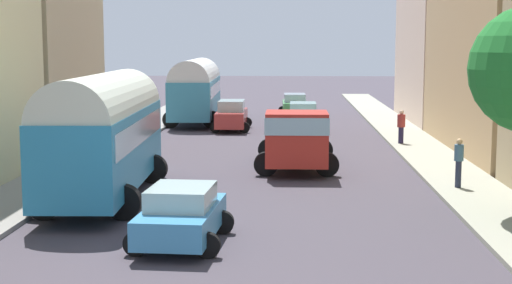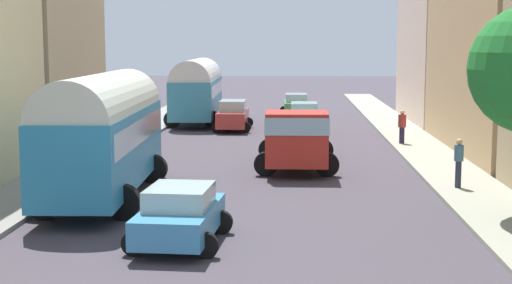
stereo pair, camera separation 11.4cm
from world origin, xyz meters
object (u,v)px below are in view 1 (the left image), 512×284
Objects in this scene: car_3 at (232,115)px; pedestrian_2 at (459,161)px; parked_bus_1 at (196,88)px; car_0 at (303,118)px; parked_bus_0 at (104,130)px; car_1 at (295,105)px; car_2 at (181,215)px; cargo_truck_0 at (296,139)px; pedestrian_1 at (401,126)px.

pedestrian_2 is (8.93, -17.45, 0.19)m from car_3.
parked_bus_1 reaches higher than car_0.
parked_bus_1 is 5.01m from car_3.
parked_bus_0 is at bearing -89.83° from parked_bus_1.
car_0 reaches higher than car_1.
car_0 is 23.90m from car_2.
pedestrian_2 reaches higher than car_3.
car_3 reaches higher than car_1.
car_0 is (0.44, 12.85, -0.45)m from cargo_truck_0.
car_3 is at bearing -58.15° from parked_bus_1.
car_1 is 2.30× the size of pedestrian_2.
pedestrian_2 is (8.22, 7.04, 0.30)m from car_2.
pedestrian_2 is (5.36, -3.78, -0.23)m from cargo_truck_0.
car_0 is 4.10m from car_3.
cargo_truck_0 is at bearing -90.04° from car_1.
cargo_truck_0 is (6.13, -17.77, -0.88)m from parked_bus_1.
car_1 is 0.93× the size of car_3.
cargo_truck_0 is 14.13m from car_3.
pedestrian_2 is (0.31, -11.14, 0.04)m from pedestrian_1.
parked_bus_0 is 2.23× the size of car_1.
car_0 is 2.21× the size of pedestrian_2.
pedestrian_2 is at bearing -88.41° from pedestrian_1.
parked_bus_1 is at bearing 90.17° from parked_bus_0.
parked_bus_1 is at bearing 96.52° from car_2.
parked_bus_0 is at bearing -97.36° from car_3.
parked_bus_1 reaches higher than car_2.
car_0 is 9.00m from car_1.
car_2 is 19.82m from pedestrian_1.
parked_bus_0 is 11.61m from pedestrian_2.
car_2 is 10.82m from pedestrian_2.
car_3 is at bearing 104.66° from cargo_truck_0.
parked_bus_0 is 5.24× the size of pedestrian_1.
parked_bus_0 is 19.43m from car_3.
cargo_truck_0 is at bearing -75.34° from car_3.
car_2 is at bearing -104.81° from cargo_truck_0.
car_3 is 2.47× the size of pedestrian_2.
parked_bus_1 is at bearing 137.02° from pedestrian_1.
parked_bus_0 is at bearing -102.49° from car_1.
pedestrian_2 is (11.49, -21.55, -1.12)m from parked_bus_1.
parked_bus_1 is 28.81m from car_2.
car_0 is 2.26× the size of pedestrian_1.
cargo_truck_0 reaches higher than car_2.
cargo_truck_0 is 3.71× the size of pedestrian_2.
cargo_truck_0 reaches higher than car_1.
parked_bus_1 is at bearing 118.05° from pedestrian_2.
parked_bus_1 is 24.45m from pedestrian_2.
car_2 is (-2.87, -32.66, -0.04)m from car_1.
pedestrian_1 is (5.05, 7.35, -0.28)m from cargo_truck_0.
pedestrian_2 is at bearing 8.84° from parked_bus_0.
pedestrian_1 is at bearing -50.00° from car_0.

